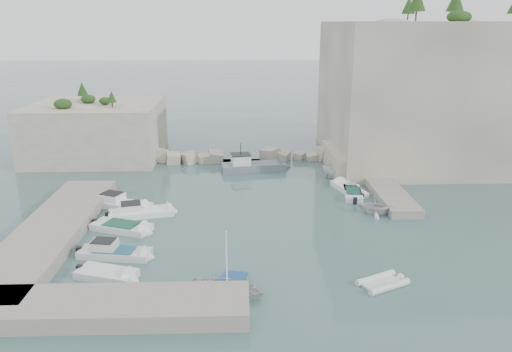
{
  "coord_description": "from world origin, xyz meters",
  "views": [
    {
      "loc": [
        -1.41,
        -39.0,
        16.92
      ],
      "look_at": [
        0.0,
        6.0,
        3.0
      ],
      "focal_mm": 35.0,
      "sensor_mm": 36.0,
      "label": 1
    }
  ],
  "objects_px": {
    "tender_east_d": "(343,179)",
    "work_boat": "(253,170)",
    "tender_east_b": "(353,196)",
    "tender_east_c": "(349,191)",
    "motorboat_b": "(141,216)",
    "motorboat_e": "(107,278)",
    "rowboat": "(227,295)",
    "motorboat_a": "(120,207)",
    "motorboat_c": "(122,230)",
    "tender_east_a": "(375,214)",
    "motorboat_d": "(115,257)",
    "inflatable_dinghy": "(382,285)"
  },
  "relations": [
    {
      "from": "tender_east_d",
      "to": "work_boat",
      "type": "xyz_separation_m",
      "value": [
        -9.99,
        3.92,
        0.0
      ]
    },
    {
      "from": "tender_east_b",
      "to": "tender_east_c",
      "type": "height_order",
      "value": "same"
    },
    {
      "from": "motorboat_b",
      "to": "motorboat_e",
      "type": "distance_m",
      "value": 11.6
    },
    {
      "from": "motorboat_e",
      "to": "motorboat_b",
      "type": "bearing_deg",
      "value": 107.34
    },
    {
      "from": "rowboat",
      "to": "work_boat",
      "type": "bearing_deg",
      "value": 10.83
    },
    {
      "from": "rowboat",
      "to": "motorboat_a",
      "type": "bearing_deg",
      "value": 48.66
    },
    {
      "from": "motorboat_c",
      "to": "tender_east_c",
      "type": "relative_size",
      "value": 1.0
    },
    {
      "from": "tender_east_a",
      "to": "tender_east_b",
      "type": "relative_size",
      "value": 0.7
    },
    {
      "from": "tender_east_a",
      "to": "tender_east_d",
      "type": "bearing_deg",
      "value": 22.01
    },
    {
      "from": "motorboat_a",
      "to": "rowboat",
      "type": "distance_m",
      "value": 19.51
    },
    {
      "from": "tender_east_a",
      "to": "work_boat",
      "type": "height_order",
      "value": "work_boat"
    },
    {
      "from": "motorboat_a",
      "to": "tender_east_b",
      "type": "xyz_separation_m",
      "value": [
        22.92,
        2.47,
        0.0
      ]
    },
    {
      "from": "tender_east_a",
      "to": "tender_east_c",
      "type": "relative_size",
      "value": 0.61
    },
    {
      "from": "motorboat_e",
      "to": "motorboat_d",
      "type": "bearing_deg",
      "value": 112.0
    },
    {
      "from": "tender_east_c",
      "to": "work_boat",
      "type": "bearing_deg",
      "value": 34.16
    },
    {
      "from": "motorboat_b",
      "to": "tender_east_b",
      "type": "bearing_deg",
      "value": -0.4
    },
    {
      "from": "inflatable_dinghy",
      "to": "tender_east_c",
      "type": "xyz_separation_m",
      "value": [
        1.79,
        19.3,
        0.0
      ]
    },
    {
      "from": "inflatable_dinghy",
      "to": "tender_east_c",
      "type": "height_order",
      "value": "tender_east_c"
    },
    {
      "from": "motorboat_c",
      "to": "rowboat",
      "type": "height_order",
      "value": "rowboat"
    },
    {
      "from": "motorboat_b",
      "to": "motorboat_a",
      "type": "bearing_deg",
      "value": 123.52
    },
    {
      "from": "tender_east_c",
      "to": "motorboat_c",
      "type": "bearing_deg",
      "value": 97.7
    },
    {
      "from": "motorboat_a",
      "to": "tender_east_d",
      "type": "relative_size",
      "value": 1.42
    },
    {
      "from": "motorboat_a",
      "to": "motorboat_b",
      "type": "relative_size",
      "value": 1.08
    },
    {
      "from": "inflatable_dinghy",
      "to": "tender_east_c",
      "type": "relative_size",
      "value": 0.63
    },
    {
      "from": "motorboat_e",
      "to": "tender_east_a",
      "type": "xyz_separation_m",
      "value": [
        21.72,
        11.43,
        0.0
      ]
    },
    {
      "from": "motorboat_c",
      "to": "tender_east_b",
      "type": "relative_size",
      "value": 1.15
    },
    {
      "from": "motorboat_c",
      "to": "inflatable_dinghy",
      "type": "xyz_separation_m",
      "value": [
        19.63,
        -9.88,
        0.0
      ]
    },
    {
      "from": "motorboat_d",
      "to": "motorboat_e",
      "type": "relative_size",
      "value": 1.3
    },
    {
      "from": "work_boat",
      "to": "tender_east_d",
      "type": "bearing_deg",
      "value": -30.89
    },
    {
      "from": "motorboat_c",
      "to": "motorboat_d",
      "type": "relative_size",
      "value": 0.95
    },
    {
      "from": "rowboat",
      "to": "tender_east_a",
      "type": "bearing_deg",
      "value": -27.96
    },
    {
      "from": "tender_east_a",
      "to": "work_boat",
      "type": "distance_m",
      "value": 18.08
    },
    {
      "from": "motorboat_d",
      "to": "motorboat_a",
      "type": "bearing_deg",
      "value": 109.22
    },
    {
      "from": "motorboat_b",
      "to": "tender_east_a",
      "type": "distance_m",
      "value": 21.52
    },
    {
      "from": "motorboat_d",
      "to": "tender_east_d",
      "type": "xyz_separation_m",
      "value": [
        21.02,
        18.71,
        0.0
      ]
    },
    {
      "from": "motorboat_c",
      "to": "work_boat",
      "type": "relative_size",
      "value": 0.68
    },
    {
      "from": "motorboat_d",
      "to": "rowboat",
      "type": "distance_m",
      "value": 10.34
    },
    {
      "from": "tender_east_a",
      "to": "inflatable_dinghy",
      "type": "bearing_deg",
      "value": -175.6
    },
    {
      "from": "tender_east_b",
      "to": "motorboat_e",
      "type": "bearing_deg",
      "value": 135.54
    },
    {
      "from": "motorboat_b",
      "to": "work_boat",
      "type": "height_order",
      "value": "work_boat"
    },
    {
      "from": "tender_east_d",
      "to": "motorboat_a",
      "type": "bearing_deg",
      "value": 134.17
    },
    {
      "from": "motorboat_d",
      "to": "motorboat_e",
      "type": "xyz_separation_m",
      "value": [
        0.21,
        -3.23,
        0.0
      ]
    },
    {
      "from": "motorboat_e",
      "to": "tender_east_c",
      "type": "xyz_separation_m",
      "value": [
        20.58,
        17.74,
        0.0
      ]
    },
    {
      "from": "motorboat_c",
      "to": "tender_east_b",
      "type": "distance_m",
      "value": 22.98
    },
    {
      "from": "work_boat",
      "to": "tender_east_b",
      "type": "bearing_deg",
      "value": -53.48
    },
    {
      "from": "motorboat_a",
      "to": "work_boat",
      "type": "relative_size",
      "value": 0.82
    },
    {
      "from": "motorboat_e",
      "to": "inflatable_dinghy",
      "type": "distance_m",
      "value": 18.86
    },
    {
      "from": "motorboat_b",
      "to": "motorboat_d",
      "type": "relative_size",
      "value": 1.07
    },
    {
      "from": "rowboat",
      "to": "tender_east_a",
      "type": "height_order",
      "value": "tender_east_a"
    },
    {
      "from": "motorboat_a",
      "to": "motorboat_d",
      "type": "relative_size",
      "value": 1.15
    }
  ]
}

